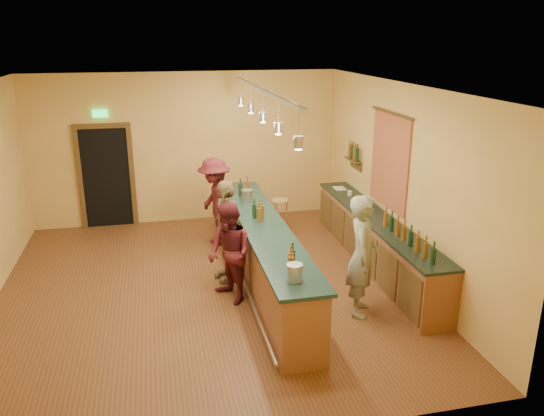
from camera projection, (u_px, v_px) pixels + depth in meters
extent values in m
plane|color=#583719|center=(207.00, 289.00, 8.58)|extent=(7.00, 7.00, 0.00)
cube|color=silver|center=(198.00, 87.00, 7.58)|extent=(6.50, 7.00, 0.02)
cube|color=gold|center=(187.00, 148.00, 11.32)|extent=(6.50, 0.02, 3.20)
cube|color=gold|center=(241.00, 302.00, 4.83)|extent=(6.50, 0.02, 3.20)
cube|color=gold|center=(400.00, 182.00, 8.75)|extent=(0.02, 7.00, 3.20)
cube|color=black|center=(107.00, 178.00, 11.12)|extent=(0.95, 0.06, 2.10)
cube|color=#4C3416|center=(80.00, 180.00, 10.99)|extent=(0.10, 0.08, 2.10)
cube|color=#4C3416|center=(132.00, 177.00, 11.21)|extent=(0.10, 0.08, 2.10)
cube|color=#4C3416|center=(101.00, 126.00, 10.76)|extent=(1.15, 0.08, 0.10)
cube|color=#19E54C|center=(100.00, 114.00, 10.67)|extent=(0.30, 0.04, 0.15)
cube|color=maroon|center=(390.00, 162.00, 9.04)|extent=(0.03, 1.40, 1.60)
cube|color=#4C3416|center=(353.00, 160.00, 10.51)|extent=(0.16, 0.55, 0.03)
cube|color=#4C3416|center=(356.00, 165.00, 10.56)|extent=(0.03, 0.55, 0.18)
cube|color=brown|center=(375.00, 243.00, 9.24)|extent=(0.55, 4.50, 0.90)
cube|color=black|center=(377.00, 218.00, 9.09)|extent=(0.60, 4.55, 0.04)
cylinder|color=silver|center=(350.00, 193.00, 10.28)|extent=(0.09, 0.09, 0.09)
cube|color=silver|center=(340.00, 188.00, 10.75)|extent=(0.22, 0.30, 0.01)
cube|color=brown|center=(264.00, 255.00, 8.62)|extent=(0.60, 5.00, 1.00)
cube|color=#18312C|center=(264.00, 225.00, 8.45)|extent=(0.70, 5.10, 0.05)
cylinder|color=silver|center=(242.00, 277.00, 8.65)|extent=(0.05, 5.00, 0.05)
cylinder|color=silver|center=(295.00, 273.00, 6.45)|extent=(0.20, 0.20, 0.22)
cylinder|color=silver|center=(247.00, 196.00, 9.51)|extent=(0.20, 0.20, 0.22)
cube|color=silver|center=(263.00, 90.00, 7.79)|extent=(0.06, 4.60, 0.05)
cylinder|color=silver|center=(299.00, 125.00, 6.00)|extent=(0.01, 0.01, 0.35)
cylinder|color=#A5A5AD|center=(299.00, 142.00, 6.06)|extent=(0.11, 0.11, 0.14)
cylinder|color=#FFEABF|center=(298.00, 149.00, 6.08)|extent=(0.08, 0.08, 0.02)
cylinder|color=silver|center=(278.00, 112.00, 6.92)|extent=(0.01, 0.01, 0.35)
cylinder|color=#A5A5AD|center=(278.00, 128.00, 6.99)|extent=(0.11, 0.11, 0.14)
cylinder|color=#FFEABF|center=(278.00, 134.00, 7.01)|extent=(0.08, 0.08, 0.02)
cylinder|color=silver|center=(263.00, 103.00, 7.85)|extent=(0.01, 0.01, 0.35)
cylinder|color=#A5A5AD|center=(263.00, 117.00, 7.91)|extent=(0.11, 0.11, 0.14)
cylinder|color=#FFEABF|center=(263.00, 122.00, 7.94)|extent=(0.08, 0.08, 0.02)
cylinder|color=silver|center=(251.00, 96.00, 8.78)|extent=(0.01, 0.01, 0.35)
cylinder|color=#A5A5AD|center=(251.00, 108.00, 8.84)|extent=(0.11, 0.11, 0.14)
cylinder|color=#FFEABF|center=(251.00, 113.00, 8.86)|extent=(0.08, 0.08, 0.02)
cylinder|color=silver|center=(241.00, 90.00, 9.70)|extent=(0.01, 0.01, 0.35)
cylinder|color=#A5A5AD|center=(241.00, 101.00, 9.77)|extent=(0.11, 0.11, 0.14)
cylinder|color=#FFEABF|center=(241.00, 105.00, 9.79)|extent=(0.08, 0.08, 0.02)
imported|color=gray|center=(362.00, 256.00, 7.59)|extent=(0.65, 0.77, 1.81)
imported|color=#59191E|center=(230.00, 253.00, 7.98)|extent=(0.84, 0.93, 1.57)
imported|color=#997A51|center=(227.00, 231.00, 8.68)|extent=(0.61, 1.07, 1.72)
imported|color=#59191E|center=(215.00, 202.00, 10.18)|extent=(0.82, 1.20, 1.71)
cylinder|color=#A5834A|center=(280.00, 201.00, 10.76)|extent=(0.35, 0.35, 0.04)
cylinder|color=#A5834A|center=(286.00, 217.00, 10.90)|extent=(0.04, 0.04, 0.68)
cylinder|color=#A5834A|center=(275.00, 216.00, 10.97)|extent=(0.04, 0.04, 0.68)
cylinder|color=#A5834A|center=(278.00, 220.00, 10.75)|extent=(0.04, 0.04, 0.68)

